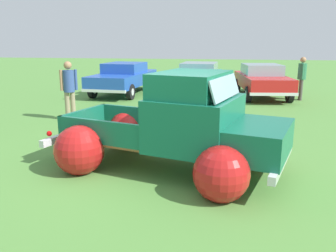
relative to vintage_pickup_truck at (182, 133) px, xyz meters
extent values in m
plane|color=#548C3D|center=(-0.37, 0.11, -0.76)|extent=(80.00, 80.00, 0.00)
cylinder|color=black|center=(1.26, 0.54, -0.38)|extent=(0.79, 0.42, 0.76)
cylinder|color=silver|center=(1.26, 0.54, -0.38)|extent=(0.39, 0.32, 0.34)
cylinder|color=black|center=(0.77, -1.13, -0.38)|extent=(0.79, 0.42, 0.76)
cylinder|color=silver|center=(0.77, -1.13, -0.38)|extent=(0.39, 0.32, 0.34)
cylinder|color=black|center=(-1.42, 1.32, -0.38)|extent=(0.79, 0.42, 0.76)
cylinder|color=silver|center=(-1.42, 1.32, -0.38)|extent=(0.39, 0.32, 0.34)
cylinder|color=black|center=(-1.91, -0.35, -0.38)|extent=(0.79, 0.42, 0.76)
cylinder|color=silver|center=(-1.91, -0.35, -0.38)|extent=(0.39, 0.32, 0.34)
sphere|color=red|center=(-1.41, 1.37, -0.32)|extent=(1.19, 1.19, 0.96)
sphere|color=red|center=(-1.93, -0.39, -0.32)|extent=(1.19, 1.19, 0.96)
cube|color=olive|center=(-1.28, 0.38, -0.22)|extent=(2.40, 2.05, 0.04)
cube|color=#14664C|center=(-1.08, 1.08, 0.01)|extent=(1.99, 0.65, 0.50)
cube|color=#14664C|center=(-1.49, -0.32, 0.01)|extent=(1.99, 0.65, 0.50)
cube|color=#14664C|center=(-0.34, 0.10, 0.01)|extent=(0.51, 1.50, 0.50)
cube|color=#14664C|center=(-2.23, 0.65, 0.01)|extent=(0.51, 1.50, 0.50)
cube|color=#14664C|center=(0.25, -0.07, 0.24)|extent=(1.87, 2.04, 0.95)
cube|color=#14664C|center=(0.16, -0.05, 0.94)|extent=(1.54, 1.80, 0.45)
cube|color=#8CADB7|center=(0.77, -0.23, 0.92)|extent=(0.55, 1.44, 0.38)
cube|color=#14664C|center=(1.26, -0.37, 0.04)|extent=(1.65, 1.91, 0.55)
sphere|color=red|center=(1.27, 0.57, -0.34)|extent=(1.14, 1.14, 0.92)
sphere|color=red|center=(0.77, -1.16, -0.34)|extent=(1.14, 1.14, 0.92)
cube|color=silver|center=(-2.52, 0.74, -0.30)|extent=(0.67, 1.93, 0.14)
cube|color=silver|center=(1.78, -0.52, -0.30)|extent=(0.67, 1.93, 0.14)
sphere|color=red|center=(-2.26, 1.49, -0.12)|extent=(0.14, 0.14, 0.11)
sphere|color=red|center=(-2.71, -0.03, -0.12)|extent=(0.14, 0.14, 0.11)
cylinder|color=black|center=(-3.16, 8.01, -0.43)|extent=(0.26, 0.68, 0.66)
cylinder|color=silver|center=(-3.16, 8.01, -0.43)|extent=(0.24, 0.31, 0.30)
cylinder|color=black|center=(-4.89, 8.16, -0.43)|extent=(0.26, 0.68, 0.66)
cylinder|color=silver|center=(-4.89, 8.16, -0.43)|extent=(0.24, 0.31, 0.30)
cylinder|color=black|center=(-2.89, 10.97, -0.43)|extent=(0.26, 0.68, 0.66)
cylinder|color=silver|center=(-2.89, 10.97, -0.43)|extent=(0.24, 0.31, 0.30)
cylinder|color=black|center=(-4.63, 11.12, -0.43)|extent=(0.26, 0.68, 0.66)
cylinder|color=silver|center=(-4.63, 11.12, -0.43)|extent=(0.24, 0.31, 0.30)
cube|color=blue|center=(-3.89, 9.57, -0.05)|extent=(2.27, 4.79, 0.55)
cube|color=blue|center=(-3.88, 9.75, 0.45)|extent=(1.79, 2.09, 0.45)
cube|color=silver|center=(-3.69, 11.84, -0.31)|extent=(1.92, 0.27, 0.12)
cube|color=silver|center=(-4.10, 7.29, -0.31)|extent=(1.92, 0.27, 0.12)
cylinder|color=black|center=(0.28, 8.71, -0.43)|extent=(0.24, 0.67, 0.66)
cylinder|color=silver|center=(0.28, 8.71, -0.43)|extent=(0.23, 0.31, 0.30)
cylinder|color=black|center=(-1.39, 8.82, -0.43)|extent=(0.24, 0.67, 0.66)
cylinder|color=silver|center=(-1.39, 8.82, -0.43)|extent=(0.23, 0.31, 0.30)
cylinder|color=black|center=(0.48, 11.64, -0.43)|extent=(0.24, 0.67, 0.66)
cylinder|color=silver|center=(0.48, 11.64, -0.43)|extent=(0.23, 0.31, 0.30)
cylinder|color=black|center=(-1.19, 11.76, -0.43)|extent=(0.24, 0.67, 0.66)
cylinder|color=silver|center=(-1.19, 11.76, -0.43)|extent=(0.23, 0.31, 0.30)
cube|color=teal|center=(-0.45, 10.23, -0.05)|extent=(2.11, 4.71, 0.55)
cube|color=#8CADB7|center=(-0.44, 10.42, 0.45)|extent=(1.69, 2.03, 0.45)
cube|color=silver|center=(-0.30, 12.49, -0.31)|extent=(1.86, 0.23, 0.12)
cube|color=silver|center=(-0.61, 7.98, -0.31)|extent=(1.86, 0.23, 0.12)
cylinder|color=black|center=(3.38, 8.33, -0.43)|extent=(0.28, 0.68, 0.66)
cylinder|color=silver|center=(3.38, 8.33, -0.43)|extent=(0.25, 0.32, 0.30)
cylinder|color=black|center=(1.73, 8.12, -0.43)|extent=(0.28, 0.68, 0.66)
cylinder|color=silver|center=(1.73, 8.12, -0.43)|extent=(0.25, 0.32, 0.30)
cylinder|color=black|center=(3.03, 11.07, -0.43)|extent=(0.28, 0.68, 0.66)
cylinder|color=silver|center=(3.03, 11.07, -0.43)|extent=(0.25, 0.32, 0.30)
cylinder|color=black|center=(1.38, 10.86, -0.43)|extent=(0.28, 0.68, 0.66)
cylinder|color=silver|center=(1.38, 10.86, -0.43)|extent=(0.25, 0.32, 0.30)
cube|color=red|center=(2.38, 9.59, -0.05)|extent=(2.31, 4.50, 0.55)
cube|color=#8CADB7|center=(2.36, 9.76, 0.45)|extent=(1.76, 1.99, 0.45)
cube|color=silver|center=(2.11, 11.69, -0.31)|extent=(1.84, 0.33, 0.12)
cube|color=silver|center=(2.65, 7.49, -0.31)|extent=(1.84, 0.33, 0.12)
cylinder|color=#4C4742|center=(3.92, 8.97, -0.32)|extent=(0.17, 0.17, 0.87)
cylinder|color=#4C4742|center=(3.94, 9.14, -0.32)|extent=(0.17, 0.17, 0.87)
cylinder|color=#2D724C|center=(3.93, 9.06, 0.44)|extent=(0.38, 0.38, 0.65)
cylinder|color=#2D724C|center=(3.90, 8.84, 0.47)|extent=(0.10, 0.10, 0.62)
cylinder|color=#2D724C|center=(3.96, 9.28, 0.47)|extent=(0.10, 0.10, 0.62)
sphere|color=#A87A56|center=(3.93, 9.06, 0.92)|extent=(0.27, 0.27, 0.24)
cylinder|color=gray|center=(-3.95, 3.96, -0.31)|extent=(0.20, 0.20, 0.90)
cylinder|color=gray|center=(-4.10, 3.88, -0.31)|extent=(0.20, 0.20, 0.90)
cylinder|color=#334C8C|center=(-4.02, 3.92, 0.47)|extent=(0.46, 0.46, 0.67)
cylinder|color=#334C8C|center=(-3.83, 4.03, 0.51)|extent=(0.12, 0.12, 0.64)
cylinder|color=#A87A56|center=(-4.22, 3.81, 0.51)|extent=(0.12, 0.12, 0.64)
sphere|color=#A87A56|center=(-4.02, 3.92, 0.96)|extent=(0.33, 0.33, 0.24)
camera|label=1|loc=(0.76, -6.54, 1.74)|focal=38.15mm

